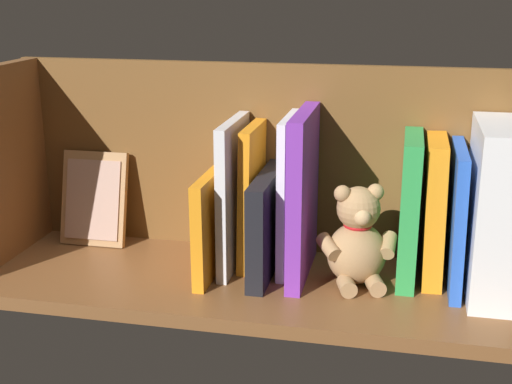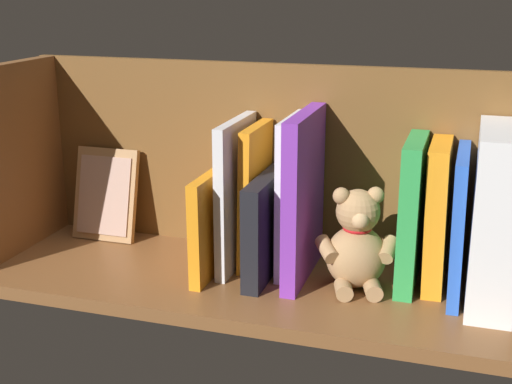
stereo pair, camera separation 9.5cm
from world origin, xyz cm
name	(u,v)px [view 2 (the right image)]	position (x,y,z in cm)	size (l,w,h in cm)	color
ground_plane	(256,283)	(0.00, 0.00, -1.10)	(91.98, 31.56, 2.20)	brown
shelf_back_panel	(279,159)	(0.00, -13.53, 16.42)	(91.98, 1.50, 32.83)	brown
shelf_side_divider	(15,159)	(43.99, 0.00, 16.42)	(2.40, 25.56, 32.83)	brown
dictionary_thick_white	(496,217)	(-35.81, -2.49, 13.09)	(6.46, 19.58, 26.19)	white
book_0	(459,224)	(-30.80, -3.79, 11.06)	(1.76, 17.18, 22.12)	blue
book_1	(437,215)	(-27.50, -5.76, 11.40)	(3.03, 13.25, 22.81)	orange
book_2	(412,213)	(-23.66, -4.93, 11.66)	(2.85, 14.90, 23.33)	green
teddy_bear	(357,244)	(-16.01, -0.93, 7.15)	(12.66, 12.13, 16.26)	tan
book_3	(304,196)	(-7.00, -2.88, 13.43)	(2.42, 19.00, 26.85)	purple
book_4	(290,195)	(-4.23, -5.12, 12.79)	(1.32, 14.51, 25.58)	silver
book_5	(268,224)	(-1.25, -2.46, 8.30)	(2.83, 19.85, 16.60)	black
book_6	(255,196)	(2.00, -5.84, 11.84)	(1.86, 13.08, 23.69)	orange
book_7	(236,194)	(4.68, -3.99, 12.40)	(1.70, 16.77, 24.80)	silver
book_8	(217,219)	(7.38, -1.99, 8.44)	(1.90, 20.77, 16.88)	orange
picture_frame_leaning	(106,195)	(32.01, -9.27, 8.25)	(12.10, 5.53, 16.80)	#A87A4C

